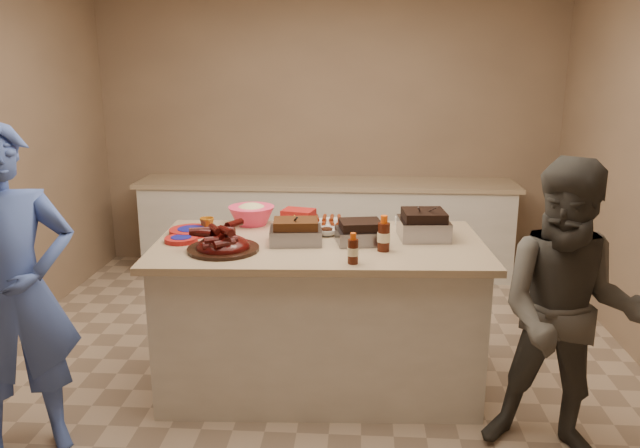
# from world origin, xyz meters

# --- Properties ---
(room) EXTENTS (4.50, 5.00, 2.70)m
(room) POSITION_xyz_m (0.00, 0.00, 0.00)
(room) COLOR #91775D
(room) RESTS_ON ground
(back_counter) EXTENTS (3.60, 0.64, 0.90)m
(back_counter) POSITION_xyz_m (0.00, 2.20, 0.45)
(back_counter) COLOR silver
(back_counter) RESTS_ON ground
(island) EXTENTS (2.04, 1.14, 0.94)m
(island) POSITION_xyz_m (0.09, -0.02, 0.00)
(island) COLOR silver
(island) RESTS_ON ground
(rib_platter) EXTENTS (0.42, 0.42, 0.17)m
(rib_platter) POSITION_xyz_m (-0.45, -0.24, 0.94)
(rib_platter) COLOR #400806
(rib_platter) RESTS_ON island
(pulled_pork_tray) EXTENTS (0.33, 0.27, 0.09)m
(pulled_pork_tray) POSITION_xyz_m (-0.05, -0.05, 0.94)
(pulled_pork_tray) COLOR #47230F
(pulled_pork_tray) RESTS_ON island
(brisket_tray) EXTENTS (0.32, 0.28, 0.08)m
(brisket_tray) POSITION_xyz_m (0.34, -0.02, 0.94)
(brisket_tray) COLOR black
(brisket_tray) RESTS_ON island
(roasting_pan) EXTENTS (0.32, 0.32, 0.12)m
(roasting_pan) POSITION_xyz_m (0.73, 0.11, 0.94)
(roasting_pan) COLOR gray
(roasting_pan) RESTS_ON island
(coleslaw_bowl) EXTENTS (0.32, 0.32, 0.21)m
(coleslaw_bowl) POSITION_xyz_m (-0.39, 0.37, 0.94)
(coleslaw_bowl) COLOR #FF3662
(coleslaw_bowl) RESTS_ON island
(sausage_plate) EXTENTS (0.30, 0.30, 0.05)m
(sausage_plate) POSITION_xyz_m (0.14, 0.40, 0.94)
(sausage_plate) COLOR silver
(sausage_plate) RESTS_ON island
(mac_cheese_dish) EXTENTS (0.32, 0.26, 0.07)m
(mac_cheese_dish) POSITION_xyz_m (0.73, 0.37, 0.94)
(mac_cheese_dish) COLOR orange
(mac_cheese_dish) RESTS_ON island
(bbq_bottle_a) EXTENTS (0.06, 0.06, 0.17)m
(bbq_bottle_a) POSITION_xyz_m (0.30, -0.42, 0.94)
(bbq_bottle_a) COLOR #381208
(bbq_bottle_a) RESTS_ON island
(bbq_bottle_b) EXTENTS (0.07, 0.07, 0.21)m
(bbq_bottle_b) POSITION_xyz_m (0.47, -0.18, 0.94)
(bbq_bottle_b) COLOR #381208
(bbq_bottle_b) RESTS_ON island
(mustard_bottle) EXTENTS (0.04, 0.04, 0.11)m
(mustard_bottle) POSITION_xyz_m (-0.09, 0.20, 0.94)
(mustard_bottle) COLOR yellow
(mustard_bottle) RESTS_ON island
(sauce_bowl) EXTENTS (0.14, 0.05, 0.14)m
(sauce_bowl) POSITION_xyz_m (0.13, 0.13, 0.94)
(sauce_bowl) COLOR silver
(sauce_bowl) RESTS_ON island
(plate_stack_large) EXTENTS (0.29, 0.29, 0.03)m
(plate_stack_large) POSITION_xyz_m (-0.74, 0.11, 0.94)
(plate_stack_large) COLOR maroon
(plate_stack_large) RESTS_ON island
(plate_stack_small) EXTENTS (0.21, 0.21, 0.03)m
(plate_stack_small) POSITION_xyz_m (-0.75, -0.07, 0.94)
(plate_stack_small) COLOR maroon
(plate_stack_small) RESTS_ON island
(plastic_cup) EXTENTS (0.10, 0.09, 0.09)m
(plastic_cup) POSITION_xyz_m (-0.65, 0.19, 0.94)
(plastic_cup) COLOR #A05D12
(plastic_cup) RESTS_ON island
(basket_stack) EXTENTS (0.24, 0.20, 0.10)m
(basket_stack) POSITION_xyz_m (-0.08, 0.39, 0.94)
(basket_stack) COLOR maroon
(basket_stack) RESTS_ON island
(guest_blue) EXTENTS (1.54, 1.79, 0.42)m
(guest_blue) POSITION_xyz_m (-1.40, -0.84, 0.00)
(guest_blue) COLOR #3F59AB
(guest_blue) RESTS_ON ground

